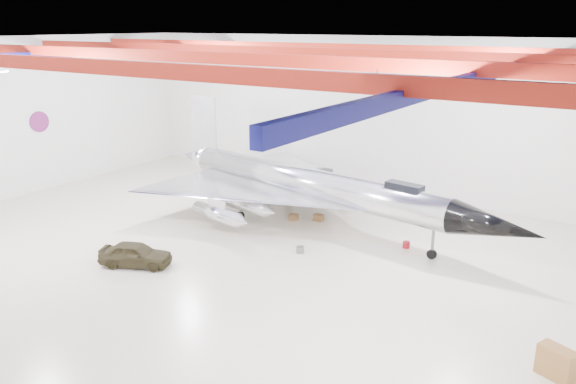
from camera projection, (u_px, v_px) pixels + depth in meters
The scene contains 15 objects.
floor at pixel (243, 256), 29.70m from camera, with size 40.00×40.00×0.00m, color beige.
wall_back at pixel (370, 115), 40.10m from camera, with size 40.00×40.00×0.00m, color silver.
wall_left at pixel (12, 119), 38.67m from camera, with size 30.00×30.00×0.00m, color silver.
ceiling at pixel (238, 41), 26.53m from camera, with size 40.00×40.00×0.00m, color #0A0F38.
ceiling_structure at pixel (238, 56), 26.72m from camera, with size 39.50×29.50×1.08m.
wall_roundel at pixel (39, 122), 40.38m from camera, with size 1.50×1.50×0.10m, color #B21414.
jet_aircraft at pixel (309, 187), 33.90m from camera, with size 25.68×16.55×7.01m.
jeep at pixel (135, 254), 28.34m from camera, with size 1.47×3.65×1.24m, color #342D1A.
desk at pixel (556, 363), 19.36m from camera, with size 1.24×0.62×1.14m, color brown.
engine_drum at pixel (300, 250), 30.01m from camera, with size 0.41×0.41×0.37m, color #59595B.
parts_bin at pixel (318, 217), 34.94m from camera, with size 0.58×0.46×0.41m, color olive.
crate_small at pixel (223, 190), 40.93m from camera, with size 0.34×0.27×0.24m, color #59595B.
tool_chest at pixel (406, 245), 30.72m from camera, with size 0.39×0.39×0.35m, color maroon.
oil_barrel at pixel (294, 217), 35.03m from camera, with size 0.55×0.44×0.39m, color olive.
spares_box at pixel (343, 207), 37.07m from camera, with size 0.38×0.38×0.34m, color #59595B.
Camera 1 is at (17.13, -21.60, 11.81)m, focal length 35.00 mm.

